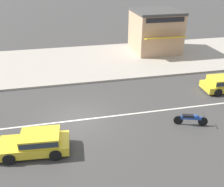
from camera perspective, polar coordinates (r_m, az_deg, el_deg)
ground_plane at (r=16.45m, az=-7.64°, el=-5.80°), size 160.00×160.00×0.00m
lane_centre_stripe at (r=16.44m, az=-7.64°, el=-5.79°), size 50.40×0.14×0.01m
kerb_strip at (r=25.67m, az=-9.92°, el=6.55°), size 68.00×10.00×0.15m
hatchback_yellow_2 at (r=14.05m, az=-16.16°, el=-10.19°), size 3.76×1.93×1.10m
motorcycle_1 at (r=16.35m, az=16.84°, el=-5.27°), size 1.93×0.85×0.80m
shopfront_corner_warung at (r=28.77m, az=9.41°, el=13.34°), size 4.65×5.56×4.21m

